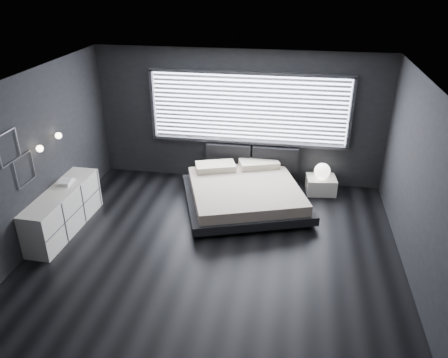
# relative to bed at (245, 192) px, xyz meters

# --- Properties ---
(room) EXTENTS (6.04, 6.00, 2.80)m
(room) POSITION_rel_bed_xyz_m (-0.28, -1.59, 1.13)
(room) COLOR black
(room) RESTS_ON ground
(window) EXTENTS (4.14, 0.09, 1.52)m
(window) POSITION_rel_bed_xyz_m (-0.08, 1.11, 1.34)
(window) COLOR white
(window) RESTS_ON ground
(headboard) EXTENTS (1.96, 0.16, 0.52)m
(headboard) POSITION_rel_bed_xyz_m (0.01, 1.05, 0.30)
(headboard) COLOR black
(headboard) RESTS_ON ground
(sconce_near) EXTENTS (0.18, 0.11, 0.11)m
(sconce_near) POSITION_rel_bed_xyz_m (-3.16, -1.54, 1.33)
(sconce_near) COLOR silver
(sconce_near) RESTS_ON ground
(sconce_far) EXTENTS (0.18, 0.11, 0.11)m
(sconce_far) POSITION_rel_bed_xyz_m (-3.16, -0.94, 1.33)
(sconce_far) COLOR silver
(sconce_far) RESTS_ON ground
(wall_art_upper) EXTENTS (0.01, 0.48, 0.48)m
(wall_art_upper) POSITION_rel_bed_xyz_m (-3.26, -2.14, 1.58)
(wall_art_upper) COLOR #47474C
(wall_art_upper) RESTS_ON ground
(wall_art_lower) EXTENTS (0.01, 0.48, 0.48)m
(wall_art_lower) POSITION_rel_bed_xyz_m (-3.26, -1.89, 1.11)
(wall_art_lower) COLOR #47474C
(wall_art_lower) RESTS_ON ground
(bed) EXTENTS (2.83, 2.76, 0.58)m
(bed) POSITION_rel_bed_xyz_m (0.00, 0.00, 0.00)
(bed) COLOR black
(bed) RESTS_ON ground
(nightstand) EXTENTS (0.64, 0.55, 0.34)m
(nightstand) POSITION_rel_bed_xyz_m (1.49, 0.78, -0.10)
(nightstand) COLOR white
(nightstand) RESTS_ON ground
(orb_lamp) EXTENTS (0.32, 0.32, 0.32)m
(orb_lamp) POSITION_rel_bed_xyz_m (1.49, 0.75, 0.23)
(orb_lamp) COLOR white
(orb_lamp) RESTS_ON nightstand
(dresser) EXTENTS (0.60, 1.94, 0.77)m
(dresser) POSITION_rel_bed_xyz_m (-3.06, -1.41, 0.11)
(dresser) COLOR white
(dresser) RESTS_ON ground
(book_stack) EXTENTS (0.27, 0.34, 0.06)m
(book_stack) POSITION_rel_bed_xyz_m (-3.08, -1.13, 0.53)
(book_stack) COLOR white
(book_stack) RESTS_ON dresser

